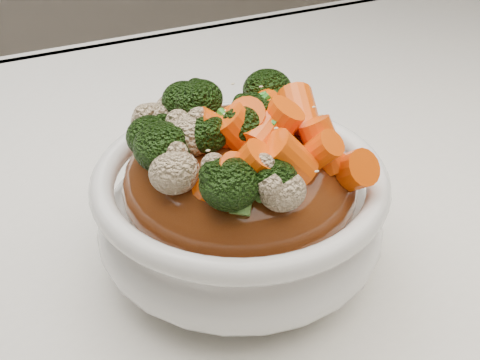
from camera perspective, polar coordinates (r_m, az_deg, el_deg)
name	(u,v)px	position (r m, az deg, el deg)	size (l,w,h in m)	color
tablecloth	(289,232)	(0.56, 4.18, -4.48)	(1.20, 0.80, 0.04)	white
bowl	(240,215)	(0.47, 0.00, -3.02)	(0.20, 0.20, 0.08)	white
sauce_base	(240,183)	(0.46, 0.00, -0.29)	(0.16, 0.16, 0.09)	#602B10
carrots	(240,108)	(0.43, 0.00, 6.14)	(0.16, 0.16, 0.05)	#FD5608
broccoli	(240,110)	(0.43, 0.00, 6.03)	(0.16, 0.16, 0.04)	black
cauliflower	(240,112)	(0.43, 0.00, 5.81)	(0.16, 0.16, 0.03)	#D1B78F
scallions	(240,107)	(0.43, 0.00, 6.25)	(0.12, 0.12, 0.02)	#247B1C
sesame_seeds	(240,107)	(0.43, 0.00, 6.25)	(0.15, 0.15, 0.01)	beige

